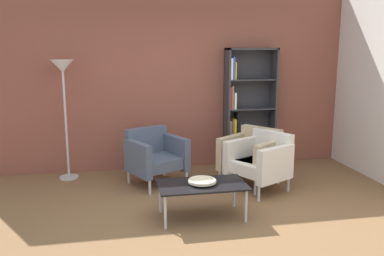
# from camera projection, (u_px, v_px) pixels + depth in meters

# --- Properties ---
(ground_plane) EXTENTS (8.32, 8.32, 0.00)m
(ground_plane) POSITION_uv_depth(u_px,v_px,m) (205.00, 231.00, 4.37)
(ground_plane) COLOR brown
(brick_back_panel) EXTENTS (6.40, 0.12, 2.90)m
(brick_back_panel) POSITION_uv_depth(u_px,v_px,m) (172.00, 77.00, 6.46)
(brick_back_panel) COLOR brown
(brick_back_panel) RESTS_ON ground_plane
(bookshelf_tall) EXTENTS (0.80, 0.30, 1.90)m
(bookshelf_tall) POSITION_uv_depth(u_px,v_px,m) (245.00, 111.00, 6.57)
(bookshelf_tall) COLOR #333338
(bookshelf_tall) RESTS_ON ground_plane
(coffee_table_low) EXTENTS (1.00, 0.56, 0.40)m
(coffee_table_low) POSITION_uv_depth(u_px,v_px,m) (202.00, 187.00, 4.65)
(coffee_table_low) COLOR black
(coffee_table_low) RESTS_ON ground_plane
(decorative_bowl) EXTENTS (0.32, 0.32, 0.05)m
(decorative_bowl) POSITION_uv_depth(u_px,v_px,m) (202.00, 181.00, 4.64)
(decorative_bowl) COLOR beige
(decorative_bowl) RESTS_ON coffee_table_low
(armchair_corner_red) EXTENTS (0.90, 0.92, 0.78)m
(armchair_corner_red) POSITION_uv_depth(u_px,v_px,m) (261.00, 160.00, 5.57)
(armchair_corner_red) COLOR white
(armchair_corner_red) RESTS_ON ground_plane
(armchair_near_window) EXTENTS (0.92, 0.89, 0.78)m
(armchair_near_window) POSITION_uv_depth(u_px,v_px,m) (155.00, 155.00, 5.81)
(armchair_near_window) COLOR #4C566B
(armchair_near_window) RESTS_ON ground_plane
(armchair_by_bookshelf) EXTENTS (0.94, 0.95, 0.78)m
(armchair_by_bookshelf) POSITION_uv_depth(u_px,v_px,m) (252.00, 155.00, 5.82)
(armchair_by_bookshelf) COLOR #C6B289
(armchair_by_bookshelf) RESTS_ON ground_plane
(floor_lamp_torchiere) EXTENTS (0.32, 0.32, 1.74)m
(floor_lamp_torchiere) POSITION_uv_depth(u_px,v_px,m) (63.00, 80.00, 5.83)
(floor_lamp_torchiere) COLOR silver
(floor_lamp_torchiere) RESTS_ON ground_plane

